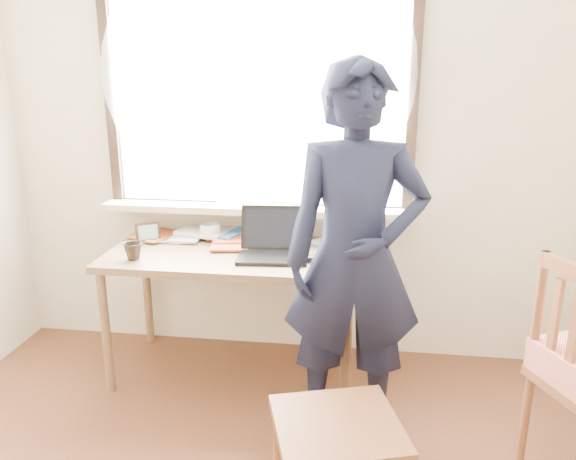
# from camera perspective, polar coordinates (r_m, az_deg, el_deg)

# --- Properties ---
(room_shell) EXTENTS (3.52, 4.02, 2.61)m
(room_shell) POSITION_cam_1_polar(r_m,az_deg,el_deg) (1.54, -9.22, 11.91)
(room_shell) COLOR beige
(room_shell) RESTS_ON ground
(desk) EXTENTS (1.40, 0.70, 0.75)m
(desk) POSITION_cam_1_polar(r_m,az_deg,el_deg) (3.18, -5.55, -3.53)
(desk) COLOR brown
(desk) RESTS_ON ground
(laptop) EXTENTS (0.39, 0.33, 0.26)m
(laptop) POSITION_cam_1_polar(r_m,az_deg,el_deg) (3.06, -1.46, -1.50)
(laptop) COLOR black
(laptop) RESTS_ON desk
(mug_white) EXTENTS (0.15, 0.15, 0.10)m
(mug_white) POSITION_cam_1_polar(r_m,az_deg,el_deg) (3.37, -7.90, -0.18)
(mug_white) COLOR white
(mug_white) RESTS_ON desk
(mug_dark) EXTENTS (0.11, 0.11, 0.09)m
(mug_dark) POSITION_cam_1_polar(r_m,az_deg,el_deg) (3.11, -15.45, -2.09)
(mug_dark) COLOR black
(mug_dark) RESTS_ON desk
(mouse) EXTENTS (0.09, 0.06, 0.03)m
(mouse) POSITION_cam_1_polar(r_m,az_deg,el_deg) (2.98, 2.11, -2.88)
(mouse) COLOR black
(mouse) RESTS_ON desk
(desk_clutter) EXTENTS (0.71, 0.53, 0.05)m
(desk_clutter) POSITION_cam_1_polar(r_m,az_deg,el_deg) (3.36, -8.15, -0.65)
(desk_clutter) COLOR white
(desk_clutter) RESTS_ON desk
(book_a) EXTENTS (0.19, 0.25, 0.02)m
(book_a) POSITION_cam_1_polar(r_m,az_deg,el_deg) (3.44, -11.66, -0.66)
(book_a) COLOR white
(book_a) RESTS_ON desk
(book_b) EXTENTS (0.26, 0.27, 0.02)m
(book_b) POSITION_cam_1_polar(r_m,az_deg,el_deg) (3.34, 3.20, -0.91)
(book_b) COLOR white
(book_b) RESTS_ON desk
(picture_frame) EXTENTS (0.13, 0.08, 0.11)m
(picture_frame) POSITION_cam_1_polar(r_m,az_deg,el_deg) (3.38, -14.03, -0.34)
(picture_frame) COLOR black
(picture_frame) RESTS_ON desk
(work_chair) EXTENTS (0.57, 0.56, 0.47)m
(work_chair) POSITION_cam_1_polar(r_m,az_deg,el_deg) (2.26, 5.00, -20.40)
(work_chair) COLOR brown
(work_chair) RESTS_ON ground
(person) EXTENTS (0.69, 0.49, 1.79)m
(person) POSITION_cam_1_polar(r_m,az_deg,el_deg) (2.60, 6.83, -2.92)
(person) COLOR black
(person) RESTS_ON ground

